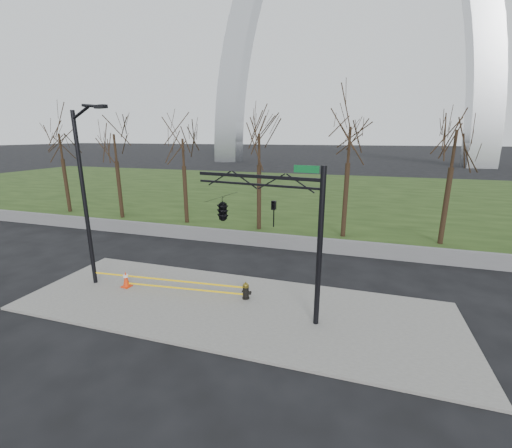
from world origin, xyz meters
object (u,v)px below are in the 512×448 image
(traffic_cone, at_px, (126,279))
(traffic_signal_mast, at_px, (239,210))
(street_light, at_px, (86,188))
(fire_hydrant, at_px, (246,291))

(traffic_cone, bearing_deg, traffic_signal_mast, -0.03)
(street_light, bearing_deg, fire_hydrant, 20.23)
(fire_hydrant, distance_m, traffic_signal_mast, 3.73)
(traffic_cone, xyz_separation_m, street_light, (-1.53, -0.10, 4.21))
(traffic_cone, bearing_deg, fire_hydrant, 5.53)
(fire_hydrant, height_order, traffic_signal_mast, traffic_signal_mast)
(fire_hydrant, bearing_deg, traffic_signal_mast, -78.56)
(fire_hydrant, distance_m, traffic_cone, 5.76)
(fire_hydrant, bearing_deg, traffic_cone, -158.24)
(traffic_cone, bearing_deg, street_light, -176.16)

